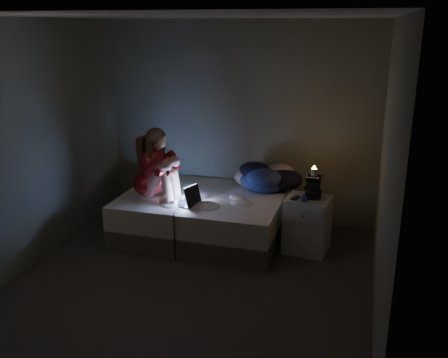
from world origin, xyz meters
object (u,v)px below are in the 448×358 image
at_px(woman, 147,163).
at_px(candle, 314,172).
at_px(laptop, 182,193).
at_px(nightstand, 307,225).
at_px(phone, 296,198).
at_px(bed, 203,216).

xyz_separation_m(woman, candle, (1.93, 0.23, -0.01)).
relative_size(woman, laptop, 2.42).
relative_size(nightstand, phone, 4.63).
bearing_deg(candle, laptop, -168.20).
bearing_deg(bed, woman, -156.59).
xyz_separation_m(candle, phone, (-0.17, -0.10, -0.30)).
height_order(woman, nightstand, woman).
bearing_deg(candle, nightstand, -135.39).
bearing_deg(phone, bed, -173.98).
distance_m(woman, laptop, 0.56).
bearing_deg(laptop, candle, 31.16).
height_order(woman, laptop, woman).
relative_size(laptop, candle, 4.53).
bearing_deg(candle, bed, 178.96).
xyz_separation_m(bed, laptop, (-0.13, -0.33, 0.39)).
bearing_deg(phone, nightstand, 36.52).
bearing_deg(laptop, woman, -169.52).
relative_size(woman, nightstand, 1.35).
relative_size(nightstand, candle, 8.10).
bearing_deg(phone, candle, 42.01).
height_order(bed, laptop, laptop).
relative_size(bed, candle, 24.10).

